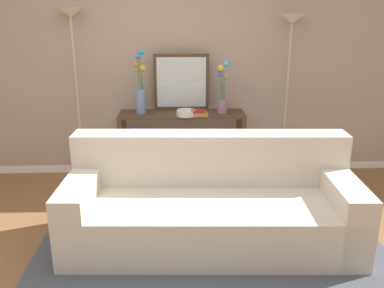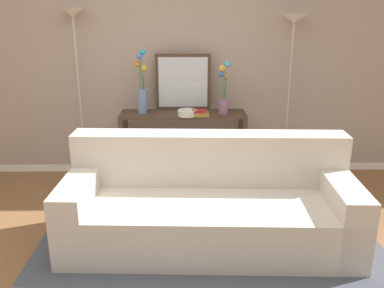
# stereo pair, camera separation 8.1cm
# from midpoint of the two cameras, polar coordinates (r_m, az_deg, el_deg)

# --- Properties ---
(ground_plane) EXTENTS (16.00, 16.00, 0.02)m
(ground_plane) POSITION_cam_midpoint_polar(r_m,az_deg,el_deg) (3.27, -6.25, -17.57)
(ground_plane) COLOR brown
(back_wall) EXTENTS (12.00, 0.15, 2.69)m
(back_wall) POSITION_cam_midpoint_polar(r_m,az_deg,el_deg) (4.83, -4.53, 11.58)
(back_wall) COLOR white
(back_wall) RESTS_ON ground
(area_rug) EXTENTS (2.88, 1.89, 0.01)m
(area_rug) POSITION_cam_midpoint_polar(r_m,az_deg,el_deg) (3.52, 3.12, -14.34)
(area_rug) COLOR #474C56
(area_rug) RESTS_ON ground
(couch) EXTENTS (2.40, 1.01, 0.88)m
(couch) POSITION_cam_midpoint_polar(r_m,az_deg,el_deg) (3.51, 3.06, -8.68)
(couch) COLOR beige
(couch) RESTS_ON ground
(console_table) EXTENTS (1.39, 0.39, 0.80)m
(console_table) POSITION_cam_midpoint_polar(r_m,az_deg,el_deg) (4.62, -0.72, 1.42)
(console_table) COLOR #473323
(console_table) RESTS_ON ground
(floor_lamp_left) EXTENTS (0.28, 0.28, 1.91)m
(floor_lamp_left) POSITION_cam_midpoint_polar(r_m,az_deg,el_deg) (4.68, -15.36, 12.75)
(floor_lamp_left) COLOR #B7B2A8
(floor_lamp_left) RESTS_ON ground
(floor_lamp_right) EXTENTS (0.28, 0.28, 1.85)m
(floor_lamp_right) POSITION_cam_midpoint_polar(r_m,az_deg,el_deg) (4.70, 14.17, 12.25)
(floor_lamp_right) COLOR #B7B2A8
(floor_lamp_right) RESTS_ON ground
(wall_mirror) EXTENTS (0.62, 0.02, 0.63)m
(wall_mirror) POSITION_cam_midpoint_polar(r_m,az_deg,el_deg) (4.66, -0.74, 8.56)
(wall_mirror) COLOR #473323
(wall_mirror) RESTS_ON console_table
(vase_tall_flowers) EXTENTS (0.14, 0.12, 0.69)m
(vase_tall_flowers) POSITION_cam_midpoint_polar(r_m,az_deg,el_deg) (4.53, -6.42, 7.20)
(vase_tall_flowers) COLOR #6B84AD
(vase_tall_flowers) RESTS_ON console_table
(vase_short_flowers) EXTENTS (0.13, 0.12, 0.57)m
(vase_short_flowers) POSITION_cam_midpoint_polar(r_m,az_deg,el_deg) (4.52, 4.94, 7.05)
(vase_short_flowers) COLOR gray
(vase_short_flowers) RESTS_ON console_table
(fruit_bowl) EXTENTS (0.20, 0.20, 0.07)m
(fruit_bowl) POSITION_cam_midpoint_polar(r_m,az_deg,el_deg) (4.43, -0.16, 4.37)
(fruit_bowl) COLOR silver
(fruit_bowl) RESTS_ON console_table
(book_stack) EXTENTS (0.20, 0.17, 0.06)m
(book_stack) POSITION_cam_midpoint_polar(r_m,az_deg,el_deg) (4.44, 1.60, 4.31)
(book_stack) COLOR #B77F33
(book_stack) RESTS_ON console_table
(book_row_under_console) EXTENTS (0.23, 0.16, 0.13)m
(book_row_under_console) POSITION_cam_midpoint_polar(r_m,az_deg,el_deg) (4.81, -6.17, -4.40)
(book_row_under_console) COLOR #2D2D33
(book_row_under_console) RESTS_ON ground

